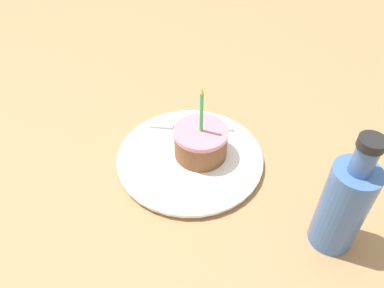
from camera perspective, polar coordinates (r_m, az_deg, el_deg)
ground_plane at (r=0.68m, az=-0.41°, el=-4.81°), size 2.40×2.40×0.04m
plate at (r=0.67m, az=0.00°, el=-2.12°), size 0.26×0.26×0.01m
cake_slice at (r=0.65m, az=1.34°, el=0.30°), size 0.09×0.09×0.14m
fork at (r=0.72m, az=-1.04°, el=2.84°), size 0.03×0.16×0.00m
bottle at (r=0.55m, az=22.12°, el=-8.54°), size 0.06×0.06×0.20m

